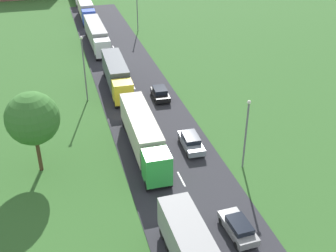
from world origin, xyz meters
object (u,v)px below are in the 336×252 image
(car_third, at_px, (191,142))
(car_fourth, at_px, (160,93))
(lamppost_second, at_px, (246,131))
(truck_third, at_px, (117,74))
(car_second, at_px, (238,227))
(lamppost_third, at_px, (84,66))
(lamppost_fourth, at_px, (137,4))
(truck_fourth, at_px, (96,34))
(tree_birch, at_px, (33,118))
(truck_second, at_px, (143,134))
(truck_fifth, at_px, (86,9))

(car_third, relative_size, car_fourth, 1.11)
(car_third, xyz_separation_m, lamppost_second, (3.85, -4.58, 3.31))
(truck_third, bearing_deg, car_second, -81.76)
(lamppost_third, bearing_deg, lamppost_fourth, 64.98)
(truck_fourth, xyz_separation_m, tree_birch, (-10.23, -34.57, 3.60))
(lamppost_second, bearing_deg, lamppost_third, 124.29)
(truck_second, xyz_separation_m, truck_fourth, (-0.17, 34.22, -0.06))
(car_fourth, xyz_separation_m, lamppost_fourth, (3.47, 29.22, 4.19))
(car_second, distance_m, lamppost_third, 29.30)
(car_second, height_order, car_fourth, car_fourth)
(car_third, bearing_deg, truck_second, 171.28)
(truck_fifth, bearing_deg, car_fourth, -82.85)
(car_fourth, distance_m, tree_birch, 20.01)
(car_fourth, distance_m, lamppost_fourth, 29.73)
(truck_fourth, relative_size, car_second, 3.46)
(car_fourth, bearing_deg, truck_fourth, 102.60)
(truck_second, distance_m, truck_fifth, 50.83)
(lamppost_second, bearing_deg, car_second, -116.76)
(truck_second, height_order, car_third, truck_second)
(car_fourth, height_order, lamppost_third, lamppost_third)
(car_second, xyz_separation_m, lamppost_fourth, (3.88, 54.70, 4.21))
(truck_third, bearing_deg, truck_second, -90.36)
(lamppost_third, bearing_deg, truck_fourth, 78.71)
(truck_fifth, distance_m, car_third, 51.84)
(truck_fourth, height_order, car_second, truck_fourth)
(lamppost_fourth, bearing_deg, car_second, -94.06)
(truck_fourth, bearing_deg, truck_second, -89.71)
(lamppost_second, xyz_separation_m, lamppost_fourth, (-0.44, 46.15, 0.86))
(car_third, bearing_deg, truck_fourth, 98.33)
(car_third, distance_m, lamppost_second, 6.84)
(truck_second, height_order, car_second, truck_second)
(lamppost_second, bearing_deg, tree_birch, 165.43)
(truck_third, xyz_separation_m, truck_fourth, (-0.28, 17.90, 0.00))
(car_fourth, bearing_deg, truck_second, -112.87)
(car_fourth, distance_m, lamppost_third, 10.18)
(car_third, relative_size, tree_birch, 0.55)
(truck_fourth, relative_size, tree_birch, 1.76)
(truck_fifth, bearing_deg, lamppost_third, -96.49)
(lamppost_fourth, bearing_deg, lamppost_third, -115.02)
(truck_second, height_order, tree_birch, tree_birch)
(truck_fourth, relative_size, car_third, 3.18)
(truck_second, relative_size, lamppost_second, 1.86)
(truck_fourth, distance_m, lamppost_third, 20.99)
(car_fourth, distance_m, lamppost_second, 17.69)
(truck_third, xyz_separation_m, car_third, (4.84, -17.07, -1.30))
(truck_third, xyz_separation_m, tree_birch, (-10.50, -16.67, 3.60))
(truck_third, height_order, lamppost_second, lamppost_second)
(truck_fifth, relative_size, car_fourth, 2.88)
(truck_fifth, height_order, car_third, truck_fifth)
(truck_fourth, distance_m, tree_birch, 36.23)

